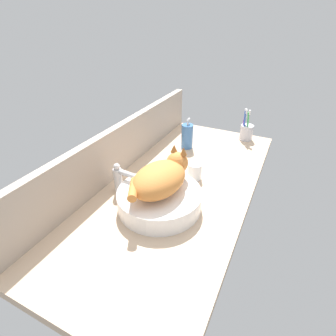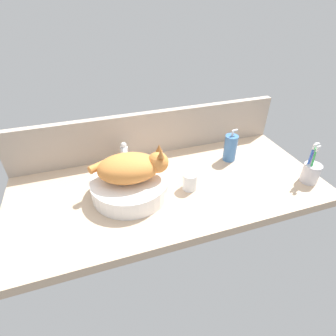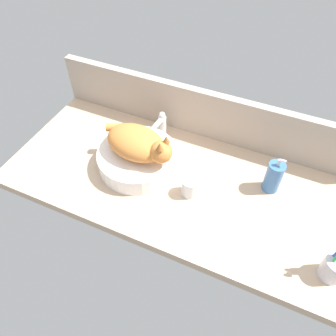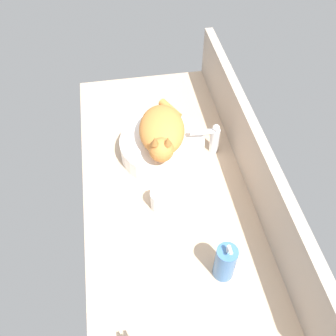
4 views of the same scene
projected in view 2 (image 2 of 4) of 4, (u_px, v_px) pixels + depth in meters
The scene contains 8 objects.
ground_plane at pixel (169, 188), 118.33cm from camera, with size 137.90×63.18×4.00cm, color tan.
backsplash_panel at pixel (150, 133), 133.87cm from camera, with size 137.90×3.60×22.66cm, color #AD9E8E.
sink_basin at pixel (130, 187), 110.26cm from camera, with size 32.68×32.68×7.55cm, color white.
cat at pixel (132, 168), 105.06cm from camera, with size 31.81×20.23×14.00cm.
faucet at pixel (125, 155), 123.99cm from camera, with size 3.73×11.86×13.60cm.
soap_dispenser at pixel (230, 148), 130.59cm from camera, with size 6.39×6.39×16.83cm.
toothbrush_cup at pixel (311, 172), 116.78cm from camera, with size 7.51×7.51×18.69cm.
water_glass at pixel (190, 182), 113.42cm from camera, with size 6.41×6.41×7.70cm.
Camera 2 is at (-29.22, -86.93, 73.35)cm, focal length 28.00 mm.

